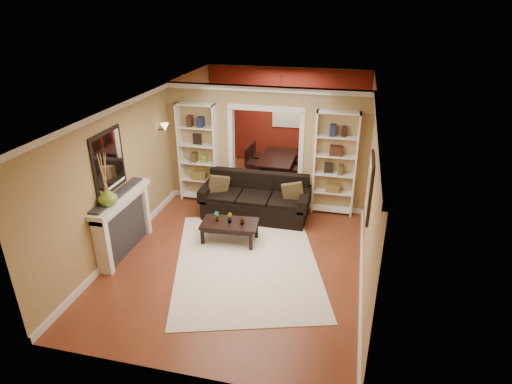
% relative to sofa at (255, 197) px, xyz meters
% --- Properties ---
extents(floor, '(8.00, 8.00, 0.00)m').
position_rel_sofa_xyz_m(floor, '(0.07, -0.45, -0.45)').
color(floor, brown).
rests_on(floor, ground).
extents(ceiling, '(8.00, 8.00, 0.00)m').
position_rel_sofa_xyz_m(ceiling, '(0.07, -0.45, 2.25)').
color(ceiling, white).
rests_on(ceiling, ground).
extents(wall_back, '(8.00, 0.00, 8.00)m').
position_rel_sofa_xyz_m(wall_back, '(0.07, 3.55, 0.90)').
color(wall_back, tan).
rests_on(wall_back, ground).
extents(wall_front, '(8.00, 0.00, 8.00)m').
position_rel_sofa_xyz_m(wall_front, '(0.07, -4.45, 0.90)').
color(wall_front, tan).
rests_on(wall_front, ground).
extents(wall_left, '(0.00, 8.00, 8.00)m').
position_rel_sofa_xyz_m(wall_left, '(-2.18, -0.45, 0.90)').
color(wall_left, tan).
rests_on(wall_left, ground).
extents(wall_right, '(0.00, 8.00, 8.00)m').
position_rel_sofa_xyz_m(wall_right, '(2.32, -0.45, 0.90)').
color(wall_right, tan).
rests_on(wall_right, ground).
extents(partition_wall, '(4.50, 0.15, 2.70)m').
position_rel_sofa_xyz_m(partition_wall, '(0.07, 0.75, 0.90)').
color(partition_wall, tan).
rests_on(partition_wall, floor).
extents(red_back_panel, '(4.44, 0.04, 2.64)m').
position_rel_sofa_xyz_m(red_back_panel, '(0.07, 3.52, 0.87)').
color(red_back_panel, maroon).
rests_on(red_back_panel, floor).
extents(dining_window, '(0.78, 0.03, 0.98)m').
position_rel_sofa_xyz_m(dining_window, '(0.07, 3.48, 1.10)').
color(dining_window, '#8CA5CC').
rests_on(dining_window, wall_back).
extents(area_rug, '(3.44, 4.11, 0.01)m').
position_rel_sofa_xyz_m(area_rug, '(0.26, -1.77, -0.45)').
color(area_rug, white).
rests_on(area_rug, floor).
extents(sofa, '(2.33, 1.00, 0.91)m').
position_rel_sofa_xyz_m(sofa, '(0.00, 0.00, 0.00)').
color(sofa, black).
rests_on(sofa, floor).
extents(pillow_left, '(0.44, 0.32, 0.44)m').
position_rel_sofa_xyz_m(pillow_left, '(-0.82, -0.02, 0.21)').
color(pillow_left, brown).
rests_on(pillow_left, sofa).
extents(pillow_right, '(0.44, 0.16, 0.43)m').
position_rel_sofa_xyz_m(pillow_right, '(0.82, -0.02, 0.21)').
color(pillow_right, brown).
rests_on(pillow_right, sofa).
extents(coffee_table, '(1.14, 0.68, 0.41)m').
position_rel_sofa_xyz_m(coffee_table, '(-0.25, -1.14, -0.25)').
color(coffee_table, black).
rests_on(coffee_table, floor).
extents(plant_left, '(0.12, 0.13, 0.21)m').
position_rel_sofa_xyz_m(plant_left, '(-0.50, -1.14, 0.06)').
color(plant_left, '#336626').
rests_on(plant_left, coffee_table).
extents(plant_center, '(0.13, 0.14, 0.20)m').
position_rel_sofa_xyz_m(plant_center, '(-0.25, -1.14, 0.06)').
color(plant_center, '#336626').
rests_on(plant_center, coffee_table).
extents(plant_right, '(0.14, 0.14, 0.17)m').
position_rel_sofa_xyz_m(plant_right, '(0.01, -1.14, 0.05)').
color(plant_right, '#336626').
rests_on(plant_right, coffee_table).
extents(bookshelf_left, '(0.90, 0.30, 2.30)m').
position_rel_sofa_xyz_m(bookshelf_left, '(-1.48, 0.58, 0.70)').
color(bookshelf_left, white).
rests_on(bookshelf_left, floor).
extents(bookshelf_right, '(0.90, 0.30, 2.30)m').
position_rel_sofa_xyz_m(bookshelf_right, '(1.62, 0.58, 0.70)').
color(bookshelf_right, white).
rests_on(bookshelf_right, floor).
extents(fireplace, '(0.32, 1.70, 1.16)m').
position_rel_sofa_xyz_m(fireplace, '(-2.02, -1.95, 0.13)').
color(fireplace, white).
rests_on(fireplace, floor).
extents(vase, '(0.43, 0.43, 0.34)m').
position_rel_sofa_xyz_m(vase, '(-2.02, -2.34, 0.88)').
color(vase, olive).
rests_on(vase, fireplace).
extents(mirror, '(0.03, 0.95, 1.10)m').
position_rel_sofa_xyz_m(mirror, '(-2.16, -1.95, 1.35)').
color(mirror, silver).
rests_on(mirror, wall_left).
extents(wall_sconce, '(0.18, 0.18, 0.22)m').
position_rel_sofa_xyz_m(wall_sconce, '(-2.08, 0.10, 1.38)').
color(wall_sconce, '#FFE0A5').
rests_on(wall_sconce, wall_left).
extents(framed_art, '(0.04, 0.85, 1.05)m').
position_rel_sofa_xyz_m(framed_art, '(2.28, -1.45, 1.10)').
color(framed_art, black).
rests_on(framed_art, wall_right).
extents(dining_table, '(1.60, 0.89, 0.56)m').
position_rel_sofa_xyz_m(dining_table, '(0.09, 2.37, -0.17)').
color(dining_table, black).
rests_on(dining_table, floor).
extents(dining_chair_nw, '(0.57, 0.57, 0.88)m').
position_rel_sofa_xyz_m(dining_chair_nw, '(-0.46, 2.07, -0.02)').
color(dining_chair_nw, black).
rests_on(dining_chair_nw, floor).
extents(dining_chair_ne, '(0.49, 0.49, 0.76)m').
position_rel_sofa_xyz_m(dining_chair_ne, '(0.64, 2.07, -0.08)').
color(dining_chair_ne, black).
rests_on(dining_chair_ne, floor).
extents(dining_chair_sw, '(0.47, 0.47, 0.84)m').
position_rel_sofa_xyz_m(dining_chair_sw, '(-0.46, 2.67, -0.04)').
color(dining_chair_sw, black).
rests_on(dining_chair_sw, floor).
extents(dining_chair_se, '(0.50, 0.50, 0.78)m').
position_rel_sofa_xyz_m(dining_chair_se, '(0.64, 2.67, -0.06)').
color(dining_chair_se, black).
rests_on(dining_chair_se, floor).
extents(chandelier, '(0.50, 0.50, 0.30)m').
position_rel_sofa_xyz_m(chandelier, '(0.07, 2.25, 1.57)').
color(chandelier, '#331D17').
rests_on(chandelier, ceiling).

